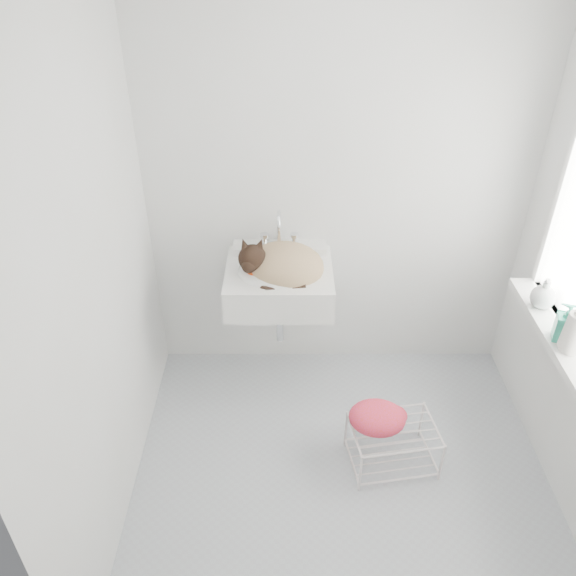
{
  "coord_description": "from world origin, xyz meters",
  "views": [
    {
      "loc": [
        -0.29,
        -1.98,
        2.56
      ],
      "look_at": [
        -0.28,
        0.5,
        0.88
      ],
      "focal_mm": 35.76,
      "sensor_mm": 36.0,
      "label": 1
    }
  ],
  "objects_px": {
    "sink": "(279,269)",
    "wire_rack": "(393,443)",
    "bottle_a": "(568,350)",
    "cat": "(281,264)",
    "bottle_b": "(561,339)",
    "bottle_c": "(540,306)"
  },
  "relations": [
    {
      "from": "bottle_b",
      "to": "bottle_c",
      "type": "bearing_deg",
      "value": 90.0
    },
    {
      "from": "cat",
      "to": "bottle_a",
      "type": "relative_size",
      "value": 2.07
    },
    {
      "from": "cat",
      "to": "bottle_b",
      "type": "height_order",
      "value": "cat"
    },
    {
      "from": "sink",
      "to": "cat",
      "type": "xyz_separation_m",
      "value": [
        0.01,
        -0.02,
        0.04
      ]
    },
    {
      "from": "cat",
      "to": "bottle_b",
      "type": "xyz_separation_m",
      "value": [
        1.32,
        -0.61,
        -0.04
      ]
    },
    {
      "from": "sink",
      "to": "bottle_a",
      "type": "distance_m",
      "value": 1.51
    },
    {
      "from": "wire_rack",
      "to": "bottle_c",
      "type": "bearing_deg",
      "value": 21.29
    },
    {
      "from": "wire_rack",
      "to": "bottle_a",
      "type": "height_order",
      "value": "bottle_a"
    },
    {
      "from": "bottle_a",
      "to": "wire_rack",
      "type": "bearing_deg",
      "value": 174.95
    },
    {
      "from": "sink",
      "to": "bottle_c",
      "type": "distance_m",
      "value": 1.38
    },
    {
      "from": "bottle_b",
      "to": "sink",
      "type": "bearing_deg",
      "value": 154.91
    },
    {
      "from": "wire_rack",
      "to": "bottle_b",
      "type": "distance_m",
      "value": 1.01
    },
    {
      "from": "sink",
      "to": "bottle_a",
      "type": "height_order",
      "value": "sink"
    },
    {
      "from": "sink",
      "to": "wire_rack",
      "type": "bearing_deg",
      "value": -46.47
    },
    {
      "from": "sink",
      "to": "bottle_b",
      "type": "height_order",
      "value": "sink"
    },
    {
      "from": "cat",
      "to": "sink",
      "type": "bearing_deg",
      "value": 133.73
    },
    {
      "from": "bottle_a",
      "to": "bottle_b",
      "type": "bearing_deg",
      "value": 90.0
    },
    {
      "from": "cat",
      "to": "bottle_b",
      "type": "relative_size",
      "value": 2.51
    },
    {
      "from": "cat",
      "to": "bottle_a",
      "type": "height_order",
      "value": "cat"
    },
    {
      "from": "sink",
      "to": "bottle_a",
      "type": "xyz_separation_m",
      "value": [
        1.33,
        -0.71,
        0.0
      ]
    },
    {
      "from": "bottle_c",
      "to": "bottle_b",
      "type": "bearing_deg",
      "value": -90.0
    },
    {
      "from": "cat",
      "to": "bottle_b",
      "type": "bearing_deg",
      "value": -15.3
    }
  ]
}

